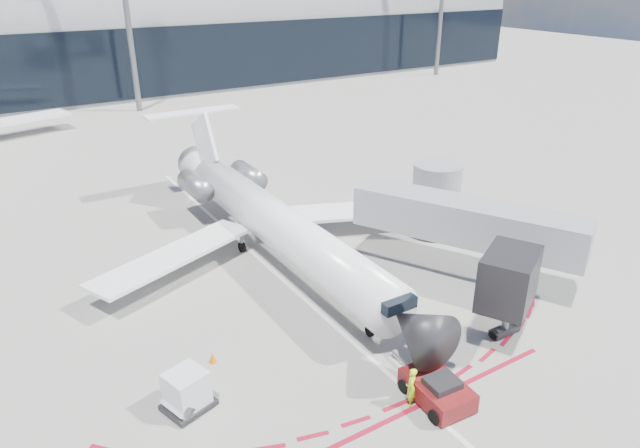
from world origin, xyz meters
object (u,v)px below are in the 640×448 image
regional_jet (271,220)px  pushback_tug (437,389)px  uld_container (187,391)px  ramp_worker (411,387)px

regional_jet → pushback_tug: (-0.33, -15.53, -1.83)m
pushback_tug → uld_container: uld_container is taller
ramp_worker → uld_container: ramp_worker is taller
pushback_tug → uld_container: 10.34m
uld_container → regional_jet: bearing=31.1°
regional_jet → ramp_worker: regional_jet is taller
regional_jet → uld_container: size_ratio=12.54×
ramp_worker → uld_container: 9.17m
regional_jet → ramp_worker: (-1.46, -15.14, -1.49)m
regional_jet → ramp_worker: bearing=-95.5°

